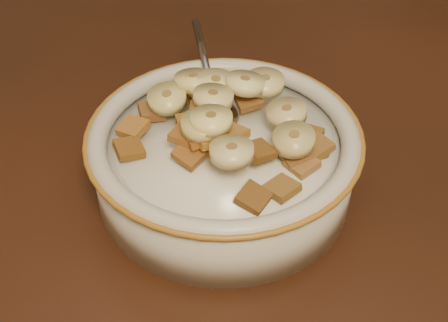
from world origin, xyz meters
The scene contains 39 objects.
table centered at (0.00, 0.00, 0.73)m, with size 1.40×0.90×0.04m, color #34180C.
cereal_bowl centered at (0.04, -0.08, 0.77)m, with size 0.20×0.20×0.05m, color #AFACA4.
milk centered at (0.04, -0.08, 0.80)m, with size 0.17×0.17×0.00m, color silver.
spoon centered at (0.02, -0.06, 0.80)m, with size 0.04×0.05×0.01m, color #95969A.
cereal_square_0 centered at (0.09, -0.04, 0.80)m, with size 0.02×0.02×0.01m, color brown.
cereal_square_1 centered at (0.09, -0.12, 0.81)m, with size 0.02×0.02×0.01m, color brown.
cereal_square_2 centered at (-0.02, -0.12, 0.81)m, with size 0.02×0.02×0.01m, color #955C1E.
cereal_square_3 centered at (0.04, -0.10, 0.82)m, with size 0.02×0.02×0.01m, color #9A661A.
cereal_square_4 centered at (0.10, -0.05, 0.81)m, with size 0.02×0.02×0.01m, color olive.
cereal_square_5 centered at (-0.01, -0.03, 0.81)m, with size 0.02×0.02×0.01m, color olive.
cereal_square_6 centered at (0.02, -0.08, 0.82)m, with size 0.02×0.02×0.01m, color brown.
cereal_square_7 centered at (0.03, -0.04, 0.81)m, with size 0.02×0.02×0.01m, color brown.
cereal_square_8 centered at (-0.01, -0.13, 0.81)m, with size 0.02×0.02×0.01m, color brown.
cereal_square_9 centered at (0.03, -0.11, 0.82)m, with size 0.02×0.02×0.01m, color brown.
cereal_square_10 centered at (0.10, -0.07, 0.81)m, with size 0.02×0.02×0.01m, color #9D5F33.
cereal_square_11 centered at (0.01, -0.09, 0.82)m, with size 0.02×0.02×0.01m, color #976325.
cereal_square_12 centered at (-0.03, -0.06, 0.80)m, with size 0.02×0.02×0.01m, color olive.
cereal_square_13 centered at (-0.01, -0.03, 0.81)m, with size 0.02×0.02×0.01m, color brown.
cereal_square_14 centered at (-0.03, -0.09, 0.81)m, with size 0.02×0.02×0.01m, color brown.
cereal_square_15 centered at (0.10, -0.06, 0.80)m, with size 0.02×0.02×0.01m, color brown.
cereal_square_16 centered at (0.02, -0.08, 0.82)m, with size 0.02×0.02×0.01m, color brown.
cereal_square_17 centered at (0.10, -0.10, 0.81)m, with size 0.02×0.02×0.01m, color brown.
cereal_square_18 centered at (0.02, -0.11, 0.82)m, with size 0.02×0.02×0.01m, color #905C24.
cereal_square_19 centered at (0.05, -0.09, 0.82)m, with size 0.02×0.02×0.01m, color olive.
cereal_square_20 centered at (0.10, -0.07, 0.80)m, with size 0.02×0.02×0.01m, color olive.
cereal_square_21 centered at (0.03, -0.12, 0.81)m, with size 0.02×0.02×0.01m, color brown.
cereal_square_22 centered at (0.08, -0.09, 0.82)m, with size 0.02×0.02×0.01m, color brown.
banana_slice_0 centered at (0.07, -0.04, 0.82)m, with size 0.03×0.03×0.01m, color #F3D285.
banana_slice_1 centered at (0.01, -0.05, 0.82)m, with size 0.03×0.03×0.01m, color #E1CE73.
banana_slice_2 centered at (0.03, -0.04, 0.83)m, with size 0.03×0.03×0.01m, color #FEE997.
banana_slice_3 centered at (-0.02, -0.08, 0.82)m, with size 0.03×0.03×0.01m, color #DDCF69.
banana_slice_4 centered at (0.00, -0.05, 0.82)m, with size 0.03×0.03×0.01m, color beige.
banana_slice_5 centered at (-0.01, -0.05, 0.82)m, with size 0.03×0.03×0.01m, color #F3DF87.
banana_slice_6 centered at (0.02, -0.07, 0.83)m, with size 0.03×0.03×0.01m, color beige.
banana_slice_7 centered at (0.09, -0.07, 0.82)m, with size 0.03×0.03×0.01m, color #CABD63.
banana_slice_8 centered at (0.07, -0.11, 0.83)m, with size 0.03×0.03×0.01m, color #DDCA84.
banana_slice_9 centered at (0.03, -0.10, 0.83)m, with size 0.03×0.03×0.01m, color #E0C273.
banana_slice_10 centered at (0.04, -0.10, 0.83)m, with size 0.03×0.03×0.01m, color #FFEB80.
banana_slice_11 centered at (0.04, -0.02, 0.82)m, with size 0.03×0.03×0.01m, color beige.
Camera 1 is at (0.25, -0.38, 1.11)m, focal length 50.00 mm.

